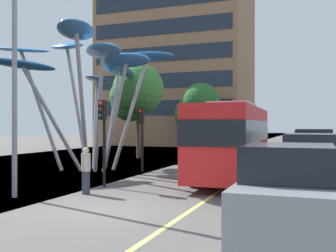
# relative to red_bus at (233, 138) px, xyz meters

# --- Properties ---
(ground) EXTENTS (120.00, 240.00, 0.10)m
(ground) POSITION_rel_red_bus_xyz_m (-2.75, -7.90, -2.00)
(ground) COLOR #54514F
(red_bus) EXTENTS (2.99, 10.02, 3.58)m
(red_bus) POSITION_rel_red_bus_xyz_m (0.00, 0.00, 0.00)
(red_bus) COLOR red
(red_bus) RESTS_ON ground
(leaf_sculpture) EXTENTS (9.88, 10.94, 7.99)m
(leaf_sculpture) POSITION_rel_red_bus_xyz_m (-8.14, 0.83, 3.98)
(leaf_sculpture) COLOR #9EA0A5
(leaf_sculpture) RESTS_ON ground
(traffic_light_kerb_near) EXTENTS (0.28, 0.42, 3.56)m
(traffic_light_kerb_near) POSITION_rel_red_bus_xyz_m (-4.49, -4.23, 0.63)
(traffic_light_kerb_near) COLOR black
(traffic_light_kerb_near) RESTS_ON ground
(traffic_light_kerb_far) EXTENTS (0.28, 0.42, 3.42)m
(traffic_light_kerb_far) POSITION_rel_red_bus_xyz_m (-5.18, 1.07, 0.53)
(traffic_light_kerb_far) COLOR black
(traffic_light_kerb_far) RESTS_ON ground
(car_parked_near) EXTENTS (2.00, 3.99, 2.16)m
(car_parked_near) POSITION_rel_red_bus_xyz_m (3.22, -10.32, -0.94)
(car_parked_near) COLOR gray
(car_parked_near) RESTS_ON ground
(car_parked_mid) EXTENTS (1.93, 4.24, 2.26)m
(car_parked_mid) POSITION_rel_red_bus_xyz_m (3.51, -4.63, -0.91)
(car_parked_mid) COLOR silver
(car_parked_mid) RESTS_ON ground
(car_parked_far) EXTENTS (2.02, 4.25, 2.35)m
(car_parked_far) POSITION_rel_red_bus_xyz_m (3.54, 2.70, -0.87)
(car_parked_far) COLOR silver
(car_parked_far) RESTS_ON ground
(car_side_street) EXTENTS (1.97, 4.60, 2.17)m
(car_side_street) POSITION_rel_red_bus_xyz_m (3.16, 8.36, -0.93)
(car_side_street) COLOR #2D5138
(car_side_street) RESTS_ON ground
(car_far_side) EXTENTS (2.01, 4.36, 2.08)m
(car_far_side) POSITION_rel_red_bus_xyz_m (3.64, 15.17, -0.98)
(car_far_side) COLOR #2D5138
(car_far_side) RESTS_ON ground
(street_lamp) EXTENTS (1.76, 0.44, 8.36)m
(street_lamp) POSITION_rel_red_bus_xyz_m (-5.92, -7.28, 3.32)
(street_lamp) COLOR gray
(street_lamp) RESTS_ON ground
(tree_pavement_near) EXTENTS (4.49, 4.04, 7.09)m
(tree_pavement_near) POSITION_rel_red_bus_xyz_m (-9.22, 8.57, 2.90)
(tree_pavement_near) COLOR brown
(tree_pavement_near) RESTS_ON ground
(tree_pavement_far) EXTENTS (5.38, 5.63, 6.97)m
(tree_pavement_far) POSITION_rel_red_bus_xyz_m (-8.30, 22.62, 2.34)
(tree_pavement_far) COLOR brown
(tree_pavement_far) RESTS_ON ground
(pedestrian) EXTENTS (0.34, 0.34, 1.73)m
(pedestrian) POSITION_rel_red_bus_xyz_m (-4.27, -5.86, -1.09)
(pedestrian) COLOR #2D3342
(pedestrian) RESTS_ON ground
(backdrop_building) EXTENTS (18.18, 12.52, 22.00)m
(backdrop_building) POSITION_rel_red_bus_xyz_m (-13.63, 31.05, 9.05)
(backdrop_building) COLOR #936B4C
(backdrop_building) RESTS_ON ground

